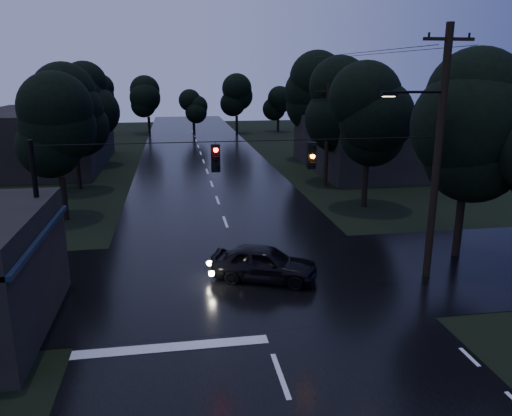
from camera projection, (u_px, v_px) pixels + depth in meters
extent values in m
cube|color=black|center=(212.00, 184.00, 37.75)|extent=(12.00, 120.00, 0.02)
cube|color=black|center=(245.00, 278.00, 20.62)|extent=(60.00, 9.00, 0.02)
cube|color=black|center=(40.00, 236.00, 15.83)|extent=(0.30, 7.00, 0.15)
cylinder|color=black|center=(11.00, 331.00, 13.39)|extent=(0.10, 0.10, 3.00)
cylinder|color=black|center=(59.00, 254.00, 19.10)|extent=(0.10, 0.10, 3.00)
cube|color=#F3C561|center=(28.00, 275.00, 14.58)|extent=(0.06, 1.60, 0.50)
cube|color=#F3C561|center=(49.00, 244.00, 17.15)|extent=(0.06, 1.20, 0.50)
cube|color=black|center=(369.00, 144.00, 43.16)|extent=(10.00, 14.00, 4.40)
cube|color=black|center=(45.00, 138.00, 44.43)|extent=(10.00, 16.00, 5.00)
cylinder|color=black|center=(437.00, 157.00, 19.52)|extent=(0.30, 0.30, 10.00)
cube|color=black|center=(449.00, 39.00, 18.36)|extent=(2.00, 0.12, 0.12)
cylinder|color=black|center=(417.00, 92.00, 18.69)|extent=(2.20, 0.10, 0.10)
cube|color=black|center=(389.00, 94.00, 18.53)|extent=(0.60, 0.25, 0.18)
cube|color=#FFB266|center=(389.00, 96.00, 18.56)|extent=(0.45, 0.18, 0.03)
cylinder|color=black|center=(327.00, 136.00, 36.15)|extent=(0.30, 0.30, 7.50)
cube|color=black|center=(329.00, 91.00, 35.32)|extent=(2.00, 0.12, 0.12)
cylinder|color=black|center=(40.00, 224.00, 17.71)|extent=(0.18, 0.18, 6.00)
cylinder|color=black|center=(248.00, 141.00, 18.14)|extent=(15.00, 0.03, 0.03)
cube|color=black|center=(216.00, 158.00, 18.11)|extent=(0.32, 0.25, 1.00)
sphere|color=#FF0C07|center=(216.00, 159.00, 17.97)|extent=(0.18, 0.18, 0.18)
cube|color=black|center=(312.00, 156.00, 18.67)|extent=(0.32, 0.25, 1.00)
sphere|color=orange|center=(313.00, 156.00, 18.53)|extent=(0.18, 0.18, 0.18)
cylinder|color=black|center=(458.00, 227.00, 22.76)|extent=(0.36, 0.36, 2.80)
sphere|color=black|center=(467.00, 153.00, 21.87)|extent=(4.48, 4.48, 4.48)
sphere|color=black|center=(470.00, 125.00, 21.55)|extent=(4.48, 4.48, 4.48)
sphere|color=black|center=(473.00, 97.00, 21.23)|extent=(4.48, 4.48, 4.48)
cylinder|color=black|center=(64.00, 199.00, 28.41)|extent=(0.36, 0.36, 2.45)
sphere|color=black|center=(59.00, 147.00, 27.63)|extent=(3.92, 3.92, 3.92)
sphere|color=black|center=(57.00, 128.00, 27.35)|extent=(3.92, 3.92, 3.92)
sphere|color=black|center=(55.00, 109.00, 27.07)|extent=(3.92, 3.92, 3.92)
cylinder|color=black|center=(78.00, 171.00, 35.91)|extent=(0.36, 0.36, 2.62)
sphere|color=black|center=(74.00, 127.00, 35.07)|extent=(4.20, 4.20, 4.20)
sphere|color=black|center=(72.00, 110.00, 34.77)|extent=(4.20, 4.20, 4.20)
sphere|color=black|center=(71.00, 94.00, 34.47)|extent=(4.20, 4.20, 4.20)
cylinder|color=black|center=(91.00, 150.00, 45.31)|extent=(0.36, 0.36, 2.80)
sphere|color=black|center=(87.00, 112.00, 44.41)|extent=(4.48, 4.48, 4.48)
sphere|color=black|center=(86.00, 98.00, 44.10)|extent=(4.48, 4.48, 4.48)
sphere|color=black|center=(85.00, 84.00, 43.78)|extent=(4.48, 4.48, 4.48)
cylinder|color=black|center=(365.00, 186.00, 31.20)|extent=(0.36, 0.36, 2.62)
sphere|color=black|center=(368.00, 135.00, 30.35)|extent=(4.20, 4.20, 4.20)
sphere|color=black|center=(369.00, 117.00, 30.06)|extent=(4.20, 4.20, 4.20)
sphere|color=black|center=(370.00, 97.00, 29.76)|extent=(4.20, 4.20, 4.20)
cylinder|color=black|center=(334.00, 162.00, 38.88)|extent=(0.36, 0.36, 2.80)
sphere|color=black|center=(336.00, 118.00, 37.98)|extent=(4.48, 4.48, 4.48)
sphere|color=black|center=(337.00, 102.00, 37.67)|extent=(4.48, 4.48, 4.48)
sphere|color=black|center=(337.00, 86.00, 37.35)|extent=(4.48, 4.48, 4.48)
cylinder|color=black|center=(308.00, 144.00, 48.47)|extent=(0.36, 0.36, 2.97)
sphere|color=black|center=(309.00, 106.00, 47.52)|extent=(4.76, 4.76, 4.76)
sphere|color=black|center=(310.00, 92.00, 47.18)|extent=(4.76, 4.76, 4.76)
sphere|color=black|center=(310.00, 78.00, 46.84)|extent=(4.76, 4.76, 4.76)
imported|color=black|center=(264.00, 263.00, 20.23)|extent=(4.64, 3.22, 1.47)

